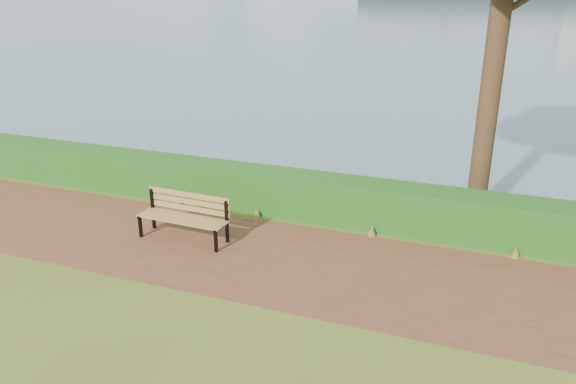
% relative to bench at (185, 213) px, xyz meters
% --- Properties ---
extents(ground, '(140.00, 140.00, 0.00)m').
position_rel_bench_xyz_m(ground, '(2.09, -0.55, -0.57)').
color(ground, '#4C5D1A').
rests_on(ground, ground).
extents(path, '(40.00, 3.40, 0.01)m').
position_rel_bench_xyz_m(path, '(2.09, -0.25, -0.56)').
color(path, '#5B2F1F').
rests_on(path, ground).
extents(hedge, '(32.00, 0.85, 1.00)m').
position_rel_bench_xyz_m(hedge, '(2.09, 2.05, -0.07)').
color(hedge, '#1D4C15').
rests_on(hedge, ground).
extents(bench, '(1.99, 0.65, 0.99)m').
position_rel_bench_xyz_m(bench, '(0.00, 0.00, 0.00)').
color(bench, black).
rests_on(bench, ground).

